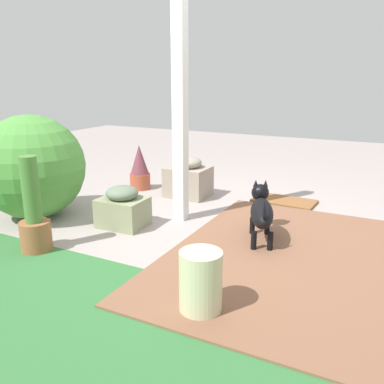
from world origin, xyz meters
TOP-DOWN VIEW (x-y plane):
  - ground_plane at (0.00, 0.00)m, footprint 12.00×12.00m
  - brick_path at (-0.80, 0.36)m, footprint 1.80×2.40m
  - porch_pillar at (0.40, -0.07)m, footprint 0.11×0.11m
  - stone_planter_nearest at (0.70, -0.79)m, footprint 0.47×0.39m
  - stone_planter_mid at (0.78, 0.35)m, footprint 0.43×0.35m
  - round_shrub at (1.69, 0.52)m, footprint 0.99×0.99m
  - terracotta_pot_tall at (1.06, 1.10)m, footprint 0.24×0.24m
  - terracotta_pot_spiky at (1.37, -0.80)m, footprint 0.25×0.25m
  - dog at (-0.46, 0.12)m, footprint 0.37×0.66m
  - ceramic_urn at (-0.47, 1.30)m, footprint 0.25×0.25m
  - doormat at (-0.36, -1.04)m, footprint 0.68×0.40m

SIDE VIEW (x-z plane):
  - ground_plane at x=0.00m, z-range 0.00..0.00m
  - brick_path at x=-0.80m, z-range 0.00..0.02m
  - doormat at x=-0.36m, z-range 0.00..0.03m
  - stone_planter_mid at x=0.78m, z-range -0.02..0.37m
  - ceramic_urn at x=-0.47m, z-range 0.00..0.38m
  - stone_planter_nearest at x=0.70m, z-range -0.02..0.44m
  - terracotta_pot_spiky at x=1.37m, z-range -0.01..0.53m
  - dog at x=-0.46m, z-range 0.04..0.50m
  - terracotta_pot_tall at x=1.06m, z-range -0.11..0.65m
  - round_shrub at x=1.69m, z-range 0.00..0.99m
  - porch_pillar at x=0.40m, z-range 0.00..2.26m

